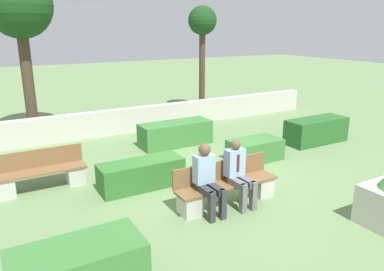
# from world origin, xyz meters

# --- Properties ---
(ground_plane) EXTENTS (60.00, 60.00, 0.00)m
(ground_plane) POSITION_xyz_m (0.00, 0.00, 0.00)
(ground_plane) COLOR #6B8956
(perimeter_wall) EXTENTS (14.58, 0.30, 0.81)m
(perimeter_wall) POSITION_xyz_m (0.00, 4.61, 0.40)
(perimeter_wall) COLOR beige
(perimeter_wall) RESTS_ON ground_plane
(bench_front) EXTENTS (2.18, 0.48, 0.84)m
(bench_front) POSITION_xyz_m (-0.40, -1.35, 0.34)
(bench_front) COLOR brown
(bench_front) RESTS_ON ground_plane
(bench_left_side) EXTENTS (1.88, 0.48, 0.84)m
(bench_left_side) POSITION_xyz_m (-3.47, 1.20, 0.33)
(bench_left_side) COLOR brown
(bench_left_side) RESTS_ON ground_plane
(person_seated_man) EXTENTS (0.38, 0.64, 1.31)m
(person_seated_man) POSITION_xyz_m (-0.24, -1.50, 0.72)
(person_seated_man) COLOR slate
(person_seated_man) RESTS_ON ground_plane
(person_seated_woman) EXTENTS (0.38, 0.64, 1.34)m
(person_seated_woman) POSITION_xyz_m (-0.94, -1.49, 0.74)
(person_seated_woman) COLOR #333338
(person_seated_woman) RESTS_ON ground_plane
(hedge_block_near_left) EXTENTS (1.38, 0.79, 0.55)m
(hedge_block_near_left) POSITION_xyz_m (1.72, 0.37, 0.28)
(hedge_block_near_left) COLOR #3D7A38
(hedge_block_near_left) RESTS_ON ground_plane
(hedge_block_near_right) EXTENTS (2.00, 0.75, 0.74)m
(hedge_block_near_right) POSITION_xyz_m (4.31, 0.66, 0.37)
(hedge_block_near_right) COLOR #286028
(hedge_block_near_right) RESTS_ON ground_plane
(hedge_block_mid_left) EXTENTS (1.85, 0.65, 0.61)m
(hedge_block_mid_left) POSITION_xyz_m (-1.56, 0.20, 0.30)
(hedge_block_mid_left) COLOR #33702D
(hedge_block_mid_left) RESTS_ON ground_plane
(hedge_block_mid_right) EXTENTS (2.14, 0.78, 0.69)m
(hedge_block_mid_right) POSITION_xyz_m (0.50, 2.56, 0.35)
(hedge_block_mid_right) COLOR #3D7A38
(hedge_block_mid_right) RESTS_ON ground_plane
(tree_leftmost) EXTENTS (2.00, 2.00, 5.03)m
(tree_leftmost) POSITION_xyz_m (-2.98, 5.98, 3.91)
(tree_leftmost) COLOR #473828
(tree_leftmost) RESTS_ON ground_plane
(tree_center_left) EXTENTS (1.13, 1.13, 4.20)m
(tree_center_left) POSITION_xyz_m (3.64, 6.21, 3.40)
(tree_center_left) COLOR #473828
(tree_center_left) RESTS_ON ground_plane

